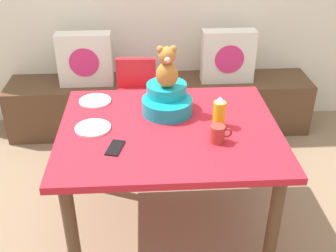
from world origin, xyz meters
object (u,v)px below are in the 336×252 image
dinner_plate_far (95,101)px  infant_seat_teal (167,100)px  highchair (136,98)px  dining_table (169,142)px  pillow_floral_right (228,56)px  cell_phone (115,148)px  pillow_floral_left (85,59)px  coffee_mug (218,134)px  teddy_bear (167,68)px  dinner_plate_near (93,128)px  ketchup_bottle (219,113)px  book_stack (137,77)px

dinner_plate_far → infant_seat_teal: bearing=-18.5°
highchair → dinner_plate_far: (-0.25, -0.48, 0.22)m
dining_table → highchair: highchair is taller
pillow_floral_right → infant_seat_teal: bearing=-118.7°
cell_phone → dinner_plate_far: bearing=-59.7°
pillow_floral_left → pillow_floral_right: size_ratio=1.00×
coffee_mug → dinner_plate_far: 0.86m
pillow_floral_left → teddy_bear: 1.25m
dinner_plate_near → pillow_floral_right: bearing=51.0°
pillow_floral_right → dinner_plate_far: 1.35m
cell_phone → dining_table: bearing=-131.2°
coffee_mug → pillow_floral_left: bearing=121.6°
pillow_floral_left → dinner_plate_near: 1.24m
pillow_floral_left → coffee_mug: bearing=-58.4°
pillow_floral_left → ketchup_bottle: bearing=-54.2°
infant_seat_teal → dinner_plate_far: (-0.44, 0.15, -0.07)m
highchair → dinner_plate_near: size_ratio=3.95×
book_stack → teddy_bear: bearing=-79.6°
infant_seat_teal → dinner_plate_far: 0.47m
infant_seat_teal → cell_phone: 0.49m
teddy_bear → coffee_mug: 0.49m
pillow_floral_left → ketchup_bottle: ketchup_bottle is taller
highchair → coffee_mug: coffee_mug is taller
dinner_plate_near → pillow_floral_left: bearing=98.7°
highchair → teddy_bear: size_ratio=3.16×
highchair → ketchup_bottle: (0.48, -0.82, 0.31)m
book_stack → coffee_mug: size_ratio=1.67×
book_stack → dinner_plate_near: size_ratio=1.00×
dinner_plate_far → dinner_plate_near: bearing=-86.9°
teddy_bear → dinner_plate_near: (-0.42, -0.19, -0.27)m
dinner_plate_far → cell_phone: dinner_plate_far is taller
ketchup_bottle → dinner_plate_far: bearing=154.4°
book_stack → dining_table: 1.28m
dining_table → infant_seat_teal: 0.26m
infant_seat_teal → cell_phone: size_ratio=2.29×
ketchup_bottle → dinner_plate_near: ketchup_bottle is taller
dinner_plate_near → dinner_plate_far: (-0.02, 0.34, 0.00)m
ketchup_bottle → coffee_mug: bearing=-101.4°
teddy_bear → ketchup_bottle: (0.28, -0.20, -0.19)m
infant_seat_teal → ketchup_bottle: (0.28, -0.20, 0.02)m
highchair → cell_phone: 1.05m
book_stack → dinner_plate_near: dinner_plate_near is taller
coffee_mug → dinner_plate_far: size_ratio=0.60×
highchair → pillow_floral_left: bearing=134.9°
pillow_floral_left → dinner_plate_far: size_ratio=2.20×
dinner_plate_near → dinner_plate_far: bearing=93.1°
infant_seat_teal → teddy_bear: teddy_bear is taller
teddy_bear → dinner_plate_near: 0.54m
highchair → dinner_plate_far: highchair is taller
highchair → coffee_mug: size_ratio=6.58×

